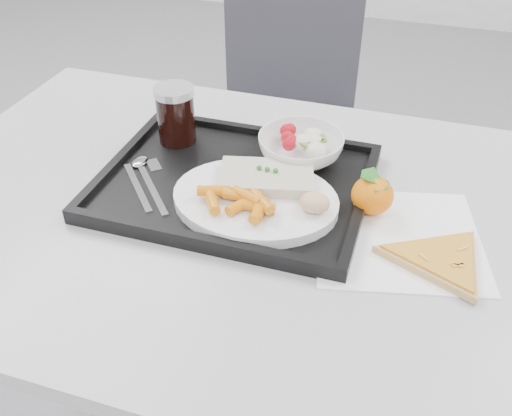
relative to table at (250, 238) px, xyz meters
name	(u,v)px	position (x,y,z in m)	size (l,w,h in m)	color
table	(250,238)	(0.00, 0.00, 0.00)	(1.20, 0.80, 0.75)	silver
chair	(281,95)	(-0.17, 0.83, -0.15)	(0.45, 0.45, 0.93)	#393840
tray	(235,184)	(-0.04, 0.05, 0.08)	(0.45, 0.35, 0.03)	black
dinner_plate	(255,200)	(0.01, -0.01, 0.09)	(0.27, 0.27, 0.02)	white
fish_fillet	(266,177)	(0.02, 0.03, 0.11)	(0.17, 0.13, 0.03)	beige
bread_roll	(315,203)	(0.11, -0.02, 0.12)	(0.06, 0.05, 0.03)	#DFBC8B
salad_bowl	(301,148)	(0.05, 0.15, 0.11)	(0.15, 0.15, 0.05)	white
cola_glass	(176,114)	(-0.19, 0.14, 0.14)	(0.07, 0.07, 0.11)	black
cutlery	(144,177)	(-0.19, 0.00, 0.08)	(0.14, 0.15, 0.01)	silver
napkin	(398,238)	(0.24, 0.00, 0.07)	(0.30, 0.29, 0.00)	white
tangerine	(372,195)	(0.19, 0.05, 0.10)	(0.08, 0.08, 0.07)	orange
pizza_slice	(440,259)	(0.31, -0.05, 0.08)	(0.21, 0.21, 0.02)	tan
carrot_pile	(243,202)	(0.00, -0.05, 0.11)	(0.13, 0.07, 0.03)	orange
salad_contents	(304,141)	(0.05, 0.15, 0.12)	(0.10, 0.08, 0.03)	#A70D16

